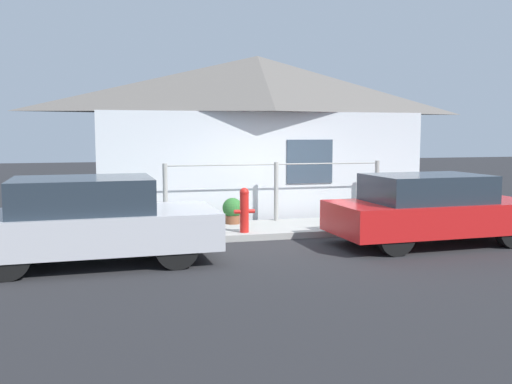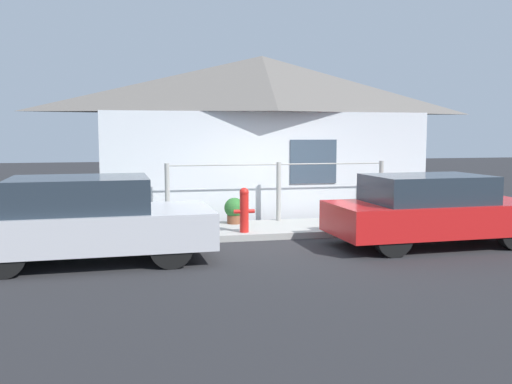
{
  "view_description": "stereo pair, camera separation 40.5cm",
  "coord_description": "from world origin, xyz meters",
  "px_view_note": "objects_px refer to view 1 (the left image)",
  "views": [
    {
      "loc": [
        -3.59,
        -10.25,
        2.05
      ],
      "look_at": [
        -0.79,
        0.3,
        0.9
      ],
      "focal_mm": 40.0,
      "sensor_mm": 36.0,
      "label": 1
    },
    {
      "loc": [
        -3.19,
        -10.34,
        2.05
      ],
      "look_at": [
        -0.79,
        0.3,
        0.9
      ],
      "focal_mm": 40.0,
      "sensor_mm": 36.0,
      "label": 2
    }
  ],
  "objects_px": {
    "fire_hydrant": "(244,209)",
    "potted_plant_near_hydrant": "(232,210)",
    "potted_plant_by_fence": "(103,216)",
    "potted_plant_corner": "(362,208)",
    "car_left": "(91,220)",
    "car_right": "(431,209)"
  },
  "relations": [
    {
      "from": "car_right",
      "to": "potted_plant_near_hydrant",
      "type": "relative_size",
      "value": 6.99
    },
    {
      "from": "potted_plant_near_hydrant",
      "to": "potted_plant_corner",
      "type": "height_order",
      "value": "potted_plant_corner"
    },
    {
      "from": "potted_plant_near_hydrant",
      "to": "potted_plant_corner",
      "type": "xyz_separation_m",
      "value": [
        2.78,
        -0.42,
        0.01
      ]
    },
    {
      "from": "fire_hydrant",
      "to": "potted_plant_near_hydrant",
      "type": "xyz_separation_m",
      "value": [
        0.01,
        1.08,
        -0.16
      ]
    },
    {
      "from": "car_right",
      "to": "fire_hydrant",
      "type": "height_order",
      "value": "car_right"
    },
    {
      "from": "car_right",
      "to": "potted_plant_corner",
      "type": "distance_m",
      "value": 2.11
    },
    {
      "from": "car_right",
      "to": "potted_plant_corner",
      "type": "xyz_separation_m",
      "value": [
        -0.38,
        2.06,
        -0.23
      ]
    },
    {
      "from": "fire_hydrant",
      "to": "potted_plant_by_fence",
      "type": "bearing_deg",
      "value": 162.47
    },
    {
      "from": "potted_plant_corner",
      "to": "potted_plant_near_hydrant",
      "type": "bearing_deg",
      "value": 171.44
    },
    {
      "from": "fire_hydrant",
      "to": "car_left",
      "type": "bearing_deg",
      "value": -153.57
    },
    {
      "from": "potted_plant_by_fence",
      "to": "fire_hydrant",
      "type": "bearing_deg",
      "value": -17.53
    },
    {
      "from": "car_left",
      "to": "potted_plant_by_fence",
      "type": "height_order",
      "value": "car_left"
    },
    {
      "from": "fire_hydrant",
      "to": "potted_plant_by_fence",
      "type": "relative_size",
      "value": 1.59
    },
    {
      "from": "fire_hydrant",
      "to": "potted_plant_near_hydrant",
      "type": "height_order",
      "value": "fire_hydrant"
    },
    {
      "from": "potted_plant_near_hydrant",
      "to": "potted_plant_by_fence",
      "type": "bearing_deg",
      "value": -174.47
    },
    {
      "from": "car_left",
      "to": "potted_plant_by_fence",
      "type": "distance_m",
      "value": 2.25
    },
    {
      "from": "car_left",
      "to": "fire_hydrant",
      "type": "xyz_separation_m",
      "value": [
        2.81,
        1.4,
        -0.11
      ]
    },
    {
      "from": "car_right",
      "to": "fire_hydrant",
      "type": "bearing_deg",
      "value": 154.42
    },
    {
      "from": "car_left",
      "to": "potted_plant_near_hydrant",
      "type": "bearing_deg",
      "value": 39.63
    },
    {
      "from": "fire_hydrant",
      "to": "potted_plant_corner",
      "type": "relative_size",
      "value": 1.56
    },
    {
      "from": "car_right",
      "to": "potted_plant_by_fence",
      "type": "height_order",
      "value": "car_right"
    },
    {
      "from": "car_right",
      "to": "potted_plant_near_hydrant",
      "type": "distance_m",
      "value": 4.03
    }
  ]
}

